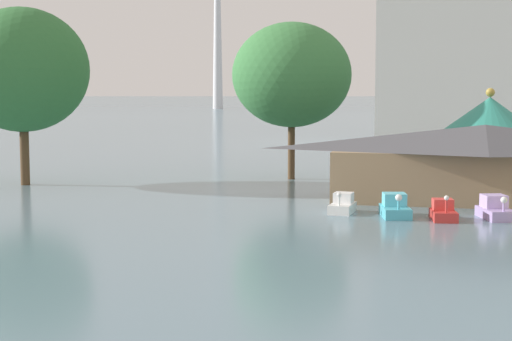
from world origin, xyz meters
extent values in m
cube|color=white|center=(9.48, 31.58, 0.29)|extent=(1.54, 2.51, 0.58)
cube|color=white|center=(9.51, 31.88, 0.90)|extent=(1.21, 1.18, 0.64)
cylinder|color=white|center=(9.38, 30.63, 0.84)|extent=(0.14, 0.14, 0.52)
sphere|color=white|center=(9.38, 30.63, 1.24)|extent=(0.28, 0.28, 0.28)
cube|color=#4CB7CC|center=(12.68, 30.74, 0.31)|extent=(2.10, 3.21, 0.62)
cube|color=#5DCDE2|center=(12.61, 31.10, 0.99)|extent=(1.55, 1.57, 0.75)
cylinder|color=#4CB7CC|center=(12.92, 29.58, 0.87)|extent=(0.14, 0.14, 0.49)
sphere|color=white|center=(12.92, 29.58, 1.31)|extent=(0.40, 0.40, 0.40)
cube|color=red|center=(15.44, 30.10, 0.28)|extent=(1.67, 2.49, 0.57)
cube|color=#E8423C|center=(15.40, 30.39, 0.89)|extent=(1.28, 1.20, 0.64)
cylinder|color=red|center=(15.58, 29.19, 0.92)|extent=(0.14, 0.14, 0.71)
sphere|color=white|center=(15.58, 29.19, 1.42)|extent=(0.28, 0.28, 0.28)
cube|color=#B299D8|center=(18.43, 31.31, 0.31)|extent=(2.28, 3.22, 0.61)
cube|color=#C8ADF0|center=(18.33, 31.66, 0.99)|extent=(1.61, 1.62, 0.75)
cylinder|color=#B299D8|center=(18.76, 30.20, 0.84)|extent=(0.14, 0.14, 0.45)
sphere|color=white|center=(18.76, 30.20, 1.26)|extent=(0.38, 0.38, 0.38)
cube|color=#9E7F5B|center=(18.10, 37.80, 1.70)|extent=(19.73, 5.37, 3.40)
pyramid|color=#4C4C51|center=(18.10, 37.80, 4.30)|extent=(21.30, 6.18, 1.79)
cylinder|color=brown|center=(19.03, 48.60, 1.77)|extent=(7.19, 7.19, 3.54)
cone|color=teal|center=(19.03, 48.60, 5.23)|extent=(9.27, 9.27, 3.38)
sphere|color=#B7993D|center=(19.03, 48.60, 7.27)|extent=(0.70, 0.70, 0.70)
cylinder|color=brown|center=(-16.62, 40.76, 2.09)|extent=(0.72, 0.72, 4.18)
ellipsoid|color=#337038|center=(-16.62, 40.76, 9.03)|extent=(10.37, 10.37, 9.68)
cylinder|color=brown|center=(3.16, 49.37, 2.18)|extent=(0.59, 0.59, 4.36)
ellipsoid|color=#3D7F42|center=(3.16, 49.37, 8.71)|extent=(9.92, 9.92, 8.71)
cube|color=silver|center=(21.69, 94.85, 11.71)|extent=(28.61, 17.50, 23.43)
camera|label=1|loc=(14.85, -16.69, 7.44)|focal=56.33mm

